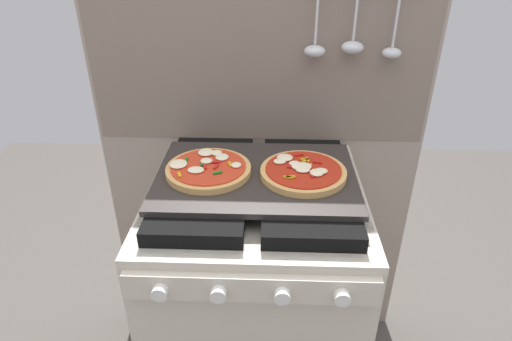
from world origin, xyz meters
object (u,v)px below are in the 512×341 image
(pizza_right, at_px, (303,172))
(pizza_left, at_px, (208,168))
(stove, at_px, (256,298))
(baking_tray, at_px, (256,176))

(pizza_right, bearing_deg, pizza_left, 177.96)
(stove, distance_m, pizza_right, 0.49)
(stove, bearing_deg, pizza_right, -1.36)
(stove, distance_m, baking_tray, 0.46)
(stove, bearing_deg, baking_tray, 90.00)
(stove, relative_size, baking_tray, 1.67)
(baking_tray, bearing_deg, pizza_left, 178.01)
(pizza_left, height_order, pizza_right, same)
(pizza_left, bearing_deg, stove, -2.71)
(pizza_right, bearing_deg, stove, 178.64)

